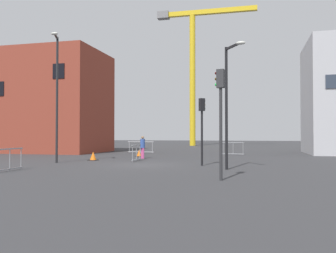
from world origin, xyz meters
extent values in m
plane|color=#333335|center=(0.00, 0.00, 0.00)|extent=(160.00, 160.00, 0.00)
cube|color=brown|center=(-12.99, 11.76, 4.88)|extent=(10.02, 7.59, 9.75)
cube|color=black|center=(-9.99, 7.93, 7.19)|extent=(1.10, 0.06, 1.30)
cylinder|color=yellow|center=(-2.93, 34.47, 10.08)|extent=(0.90, 0.90, 20.16)
cube|color=yellow|center=(-0.39, 34.49, 20.56)|extent=(14.49, 0.84, 0.70)
cube|color=slate|center=(-7.56, 34.42, 20.56)|extent=(1.81, 1.22, 1.10)
cylinder|color=#232326|center=(-5.41, 0.20, 3.86)|extent=(0.14, 0.14, 7.73)
cube|color=#232326|center=(-5.17, -0.35, 7.63)|extent=(0.57, 1.14, 0.10)
ellipsoid|color=silver|center=(-4.93, -0.90, 7.61)|extent=(0.44, 0.24, 0.16)
cylinder|color=black|center=(5.01, -1.48, 3.04)|extent=(0.14, 0.14, 6.08)
cube|color=black|center=(5.39, -2.05, 5.98)|extent=(0.84, 1.19, 0.10)
ellipsoid|color=silver|center=(5.76, -2.62, 5.96)|extent=(0.44, 0.24, 0.16)
cylinder|color=#2D2D30|center=(5.12, -5.68, 1.75)|extent=(0.12, 0.12, 3.50)
cube|color=#2D2D30|center=(5.12, -5.68, 3.85)|extent=(0.32, 0.29, 0.70)
sphere|color=#390605|center=(4.95, -5.65, 4.07)|extent=(0.11, 0.11, 0.11)
sphere|color=#3C2905|center=(4.95, -5.65, 3.85)|extent=(0.11, 0.11, 0.11)
sphere|color=green|center=(4.95, -5.65, 3.63)|extent=(0.11, 0.11, 0.11)
cylinder|color=black|center=(3.51, 0.36, 1.52)|extent=(0.12, 0.12, 3.04)
cube|color=black|center=(3.51, 0.36, 3.39)|extent=(0.37, 0.37, 0.70)
sphere|color=#390605|center=(3.65, 0.48, 3.61)|extent=(0.11, 0.11, 0.11)
sphere|color=#F2A514|center=(3.65, 0.48, 3.39)|extent=(0.11, 0.11, 0.11)
sphere|color=#07330F|center=(3.65, 0.48, 3.17)|extent=(0.11, 0.11, 0.11)
cylinder|color=#D14C8C|center=(-1.40, 4.99, 0.38)|extent=(0.14, 0.14, 0.77)
cylinder|color=#D14C8C|center=(-1.54, 5.13, 0.38)|extent=(0.14, 0.14, 0.77)
cylinder|color=#33519E|center=(-1.47, 5.06, 1.09)|extent=(0.34, 0.34, 0.64)
sphere|color=#8C6647|center=(-1.47, 5.06, 1.51)|extent=(0.21, 0.21, 0.21)
cube|color=gray|center=(-4.94, -4.63, 1.05)|extent=(0.14, 1.95, 0.06)
cube|color=gray|center=(-4.94, -4.63, 0.10)|extent=(0.14, 1.95, 0.06)
cylinder|color=gray|center=(-4.94, -4.63, 0.53)|extent=(0.04, 0.04, 1.05)
cylinder|color=gray|center=(-4.98, -3.76, 0.53)|extent=(0.04, 0.04, 1.05)
cube|color=gray|center=(-1.10, 2.61, 1.05)|extent=(0.12, 1.82, 0.06)
cube|color=gray|center=(-1.10, 2.61, 0.10)|extent=(0.12, 1.82, 0.06)
cylinder|color=gray|center=(-1.07, 1.80, 0.53)|extent=(0.04, 0.04, 1.05)
cylinder|color=gray|center=(-1.10, 2.61, 0.53)|extent=(0.04, 0.04, 1.05)
cylinder|color=gray|center=(-1.12, 3.43, 0.53)|extent=(0.04, 0.04, 1.05)
cube|color=gray|center=(4.59, 11.07, 1.05)|extent=(1.84, 0.18, 0.06)
cube|color=gray|center=(4.59, 11.07, 0.10)|extent=(1.84, 0.18, 0.06)
cylinder|color=gray|center=(3.76, 11.12, 0.53)|extent=(0.04, 0.04, 1.05)
cylinder|color=gray|center=(4.59, 11.07, 0.53)|extent=(0.04, 0.04, 1.05)
cylinder|color=gray|center=(5.41, 11.01, 0.53)|extent=(0.04, 0.04, 1.05)
cube|color=#B2B5BA|center=(-4.05, 12.46, 1.05)|extent=(2.57, 0.16, 0.06)
cube|color=#B2B5BA|center=(-4.05, 12.46, 0.10)|extent=(2.57, 0.16, 0.06)
cylinder|color=#B2B5BA|center=(-5.20, 12.50, 0.53)|extent=(0.04, 0.04, 1.05)
cylinder|color=#B2B5BA|center=(-4.05, 12.46, 0.53)|extent=(0.04, 0.04, 1.05)
cylinder|color=#B2B5BA|center=(-2.89, 12.41, 0.53)|extent=(0.04, 0.04, 1.05)
cube|color=black|center=(-4.15, 2.64, 0.01)|extent=(0.58, 0.58, 0.03)
cone|color=orange|center=(-4.15, 2.64, 0.29)|extent=(0.44, 0.44, 0.58)
cube|color=black|center=(-2.51, 7.39, 0.01)|extent=(0.54, 0.54, 0.03)
cone|color=orange|center=(-2.51, 7.39, 0.27)|extent=(0.41, 0.41, 0.54)
camera|label=1|loc=(6.36, -19.09, 1.74)|focal=37.69mm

